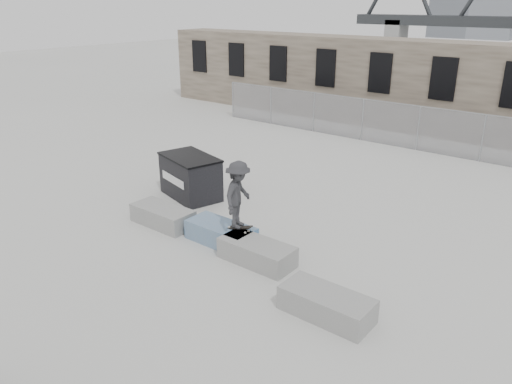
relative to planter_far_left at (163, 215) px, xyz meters
The scene contains 9 objects.
ground 2.87m from the planter_far_left, ahead, with size 120.00×120.00×0.00m, color beige.
stone_wall 16.66m from the planter_far_left, 80.05° to the left, with size 36.00×2.58×4.50m.
chainlink_fence 12.90m from the planter_far_left, 77.18° to the left, with size 22.06×0.06×2.02m.
planter_far_left is the anchor object (origin of this frame).
planter_center_left 2.19m from the planter_far_left, ahead, with size 2.00×0.90×0.56m.
planter_center_right 3.67m from the planter_far_left, ahead, with size 2.00×0.90×0.56m.
planter_offset 6.38m from the planter_far_left, ahead, with size 2.00×0.90×0.56m.
dumpster 2.42m from the planter_far_left, 114.62° to the left, with size 2.49×1.89×1.45m.
skateboarder 3.08m from the planter_far_left, ahead, with size 0.99×1.33×1.98m.
Camera 1 is at (7.92, -9.06, 6.37)m, focal length 35.00 mm.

